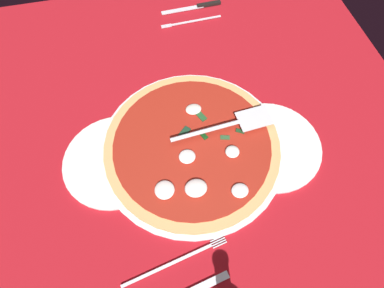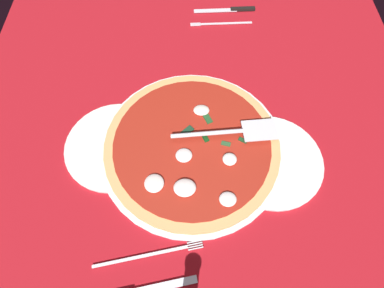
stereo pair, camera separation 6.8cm
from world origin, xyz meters
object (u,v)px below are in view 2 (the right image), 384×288
Objects in this scene: dinner_plate_left at (271,161)px; place_setting_far at (142,274)px; place_setting_near at (226,17)px; pizza at (192,146)px; pizza_server at (230,132)px; dinner_plate_right at (115,146)px.

place_setting_far reaches higher than dinner_plate_left.
place_setting_near is (7.10, -47.39, -0.15)cm from dinner_plate_left.
pizza is 1.66× the size of pizza_server.
dinner_plate_right is 0.57× the size of pizza.
dinner_plate_right is (35.43, -4.20, 0.00)cm from dinner_plate_left.
pizza is at bearing -11.13° from dinner_plate_left.
place_setting_far is at bearing 69.94° from pizza.
pizza is 28.42cm from place_setting_far.
pizza reaches higher than dinner_plate_right.
dinner_plate_right is at bearing 178.60° from pizza_server.
pizza_server is at bearing -176.90° from dinner_plate_right.
dinner_plate_left is 35.68cm from dinner_plate_right.
pizza_server is 34.29cm from place_setting_far.
pizza_server reaches higher than place_setting_far.
place_setting_near is (-2.07, -41.77, -3.51)cm from pizza_server.
place_setting_near is at bearing -103.57° from pizza.
dinner_plate_left is at bearing -36.01° from pizza_server.
pizza reaches higher than place_setting_near.
dinner_plate_right is 1.09× the size of place_setting_near.
dinner_plate_left is 0.58× the size of pizza.
place_setting_far is at bearing 71.83° from place_setting_near.
pizza_server is 1.13× the size of place_setting_far.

